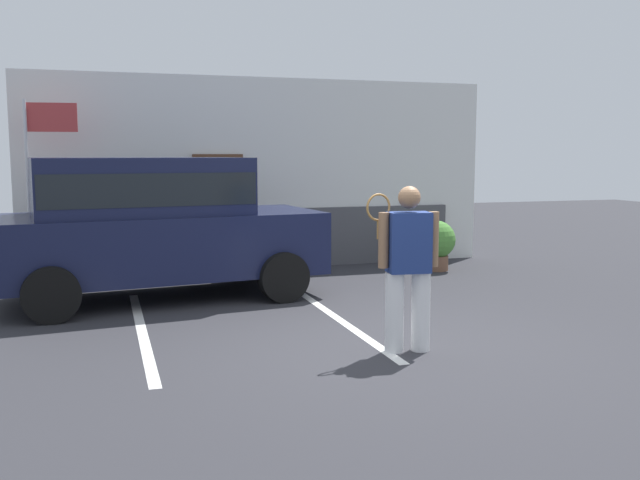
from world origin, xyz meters
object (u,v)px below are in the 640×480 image
Objects in this scene: parked_suv at (152,221)px; tennis_player_man at (408,266)px; flag_pole at (40,158)px; potted_plant_by_porch at (436,243)px.

parked_suv is 4.32m from tennis_player_man.
potted_plant_by_porch is at bearing -4.02° from flag_pole.
flag_pole is (-6.67, 0.47, 1.54)m from potted_plant_by_porch.
flag_pole is at bearing -45.06° from tennis_player_man.
parked_suv reaches higher than potted_plant_by_porch.
tennis_player_man is 0.60× the size of flag_pole.
flag_pole reaches higher than parked_suv.
tennis_player_man is at bearing -120.09° from potted_plant_by_porch.
parked_suv is 5.28× the size of potted_plant_by_porch.
flag_pole reaches higher than potted_plant_by_porch.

